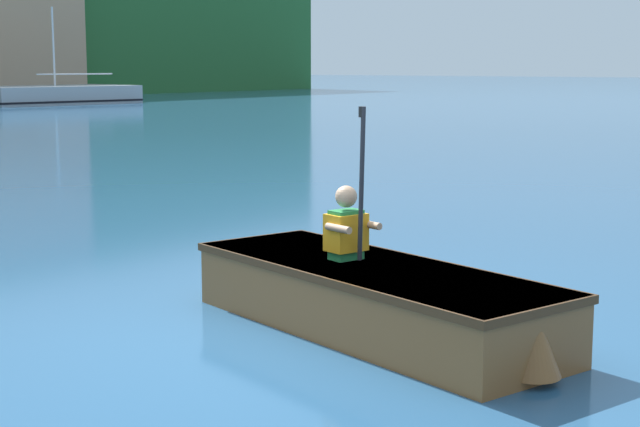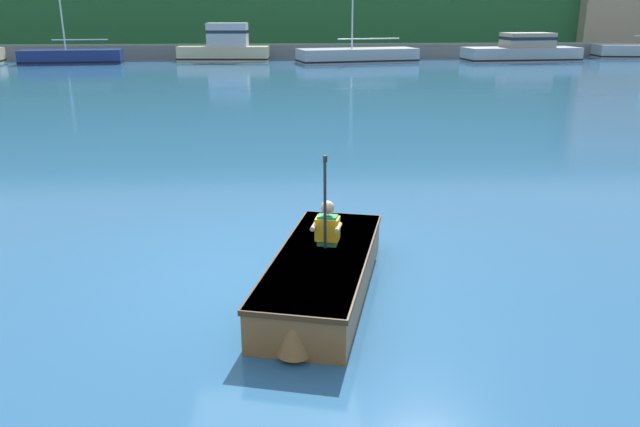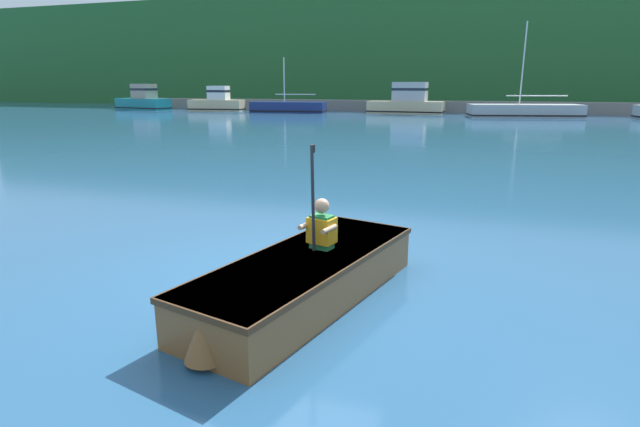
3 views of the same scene
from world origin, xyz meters
name	(u,v)px [view 2 (image 2 of 3)]	position (x,y,z in m)	size (l,w,h in m)	color
ground_plane	(272,277)	(0.00, 0.00, 0.00)	(300.00, 300.00, 0.00)	#28567F
waterfront_warehouse_left	(466,10)	(17.44, 51.29, 3.27)	(10.03, 9.59, 6.51)	gray
marina_dock	(275,51)	(0.00, 39.18, 0.45)	(63.59, 2.40, 0.90)	slate
moored_boat_dock_west_end	(523,51)	(16.38, 34.12, 0.69)	(7.78, 3.15, 1.83)	#9EA3A8
moored_boat_dock_west_inner	(225,47)	(-3.31, 35.77, 0.91)	(6.16, 2.40, 2.45)	#CCB789
moored_boat_dock_east_inner	(357,56)	(5.33, 33.90, 0.42)	(8.07, 4.10, 6.50)	#9EA3A8
moored_boat_outer_slip_west	(72,57)	(-12.88, 34.14, 0.41)	(6.36, 2.53, 4.40)	navy
rowboat_foreground	(322,273)	(0.62, -0.54, 0.28)	(1.88, 3.41, 0.51)	brown
person_paddler	(327,225)	(0.71, -0.19, 0.77)	(0.41, 0.40, 1.18)	#267F3F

